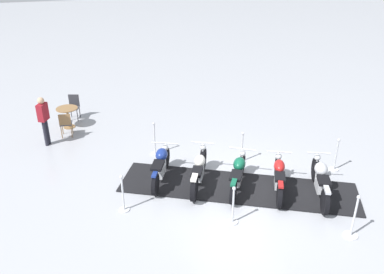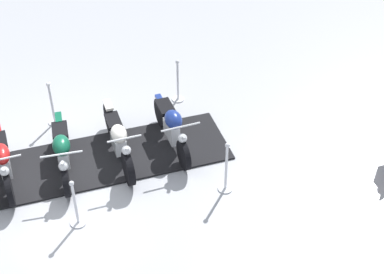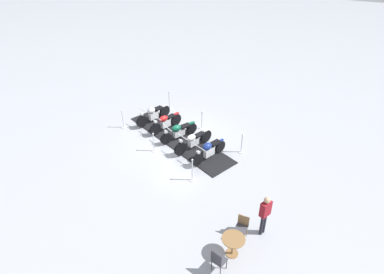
% 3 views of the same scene
% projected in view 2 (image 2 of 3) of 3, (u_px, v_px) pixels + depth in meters
% --- Properties ---
extents(ground_plane, '(80.00, 80.00, 0.00)m').
position_uv_depth(ground_plane, '(66.00, 168.00, 11.60)').
color(ground_plane, '#A8AAB2').
extents(display_platform, '(6.63, 4.38, 0.04)m').
position_uv_depth(display_platform, '(66.00, 167.00, 11.59)').
color(display_platform, black).
rests_on(display_platform, ground_plane).
extents(motorcycle_maroon, '(1.02, 1.91, 0.95)m').
position_uv_depth(motorcycle_maroon, '(4.00, 161.00, 10.99)').
color(motorcycle_maroon, black).
rests_on(motorcycle_maroon, display_platform).
extents(motorcycle_forest, '(1.28, 1.91, 0.89)m').
position_uv_depth(motorcycle_forest, '(62.00, 150.00, 11.26)').
color(motorcycle_forest, black).
rests_on(motorcycle_forest, display_platform).
extents(motorcycle_cream, '(1.15, 2.14, 0.97)m').
position_uv_depth(motorcycle_cream, '(118.00, 139.00, 11.55)').
color(motorcycle_cream, black).
rests_on(motorcycle_cream, display_platform).
extents(motorcycle_navy, '(1.09, 1.96, 0.92)m').
position_uv_depth(motorcycle_navy, '(172.00, 127.00, 11.77)').
color(motorcycle_navy, black).
rests_on(motorcycle_navy, display_platform).
extents(stanchion_right_rear, '(0.28, 0.28, 1.13)m').
position_uv_depth(stanchion_right_rear, '(226.00, 173.00, 10.87)').
color(stanchion_right_rear, silver).
rests_on(stanchion_right_rear, ground_plane).
extents(stanchion_right_mid, '(0.29, 0.29, 1.02)m').
position_uv_depth(stanchion_right_mid, '(76.00, 209.00, 10.24)').
color(stanchion_right_mid, silver).
rests_on(stanchion_right_mid, ground_plane).
extents(stanchion_left_mid, '(0.29, 0.29, 1.05)m').
position_uv_depth(stanchion_left_mid, '(53.00, 109.00, 12.51)').
color(stanchion_left_mid, silver).
rests_on(stanchion_left_mid, ground_plane).
extents(stanchion_left_rear, '(0.28, 0.28, 1.06)m').
position_uv_depth(stanchion_left_rear, '(178.00, 86.00, 13.18)').
color(stanchion_left_rear, silver).
rests_on(stanchion_left_rear, ground_plane).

